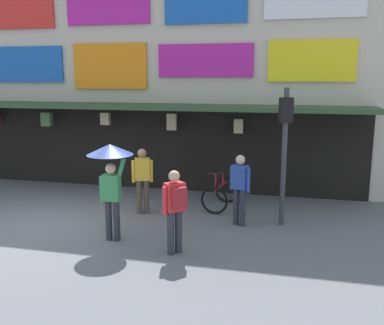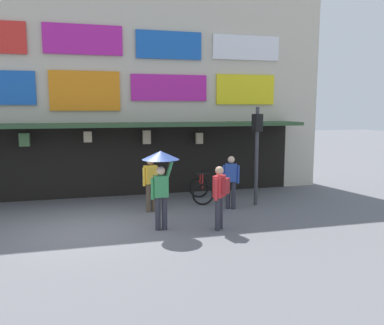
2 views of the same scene
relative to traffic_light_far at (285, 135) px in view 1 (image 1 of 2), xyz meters
name	(u,v)px [view 1 (image 1 of 2)]	position (x,y,z in m)	size (l,w,h in m)	color
ground_plane	(45,228)	(-5.32, -1.49, -2.14)	(80.00, 80.00, 0.00)	slate
shopfront	(118,60)	(-5.32, 3.07, 1.82)	(18.00, 2.60, 8.00)	beige
traffic_light_far	(285,135)	(0.00, 0.00, 0.00)	(0.34, 0.35, 3.20)	#38383D
bicycle_parked	(221,194)	(-1.60, 0.94, -1.75)	(0.88, 1.25, 1.05)	black
pedestrian_in_yellow	(175,206)	(-1.98, -2.22, -1.16)	(0.47, 0.47, 1.68)	#2D2D38
pedestrian_in_white	(240,186)	(-0.97, -0.28, -1.19)	(0.49, 0.35, 1.68)	#2D2D38
pedestrian_with_umbrella	(111,165)	(-3.47, -1.84, -0.50)	(0.96, 0.96, 2.08)	#2D2D38
pedestrian_in_purple	(142,177)	(-3.46, 0.02, -1.19)	(0.50, 0.34, 1.68)	brown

